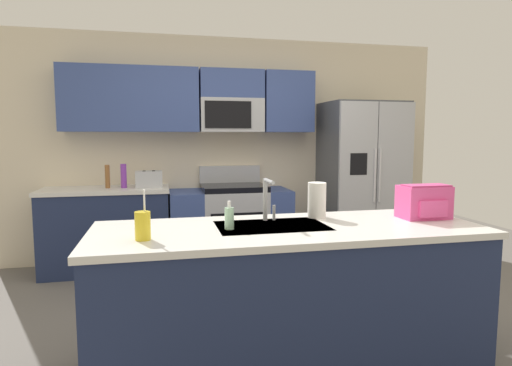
% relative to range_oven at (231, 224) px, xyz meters
% --- Properties ---
extents(ground_plane, '(9.00, 9.00, 0.00)m').
position_rel_range_oven_xyz_m(ground_plane, '(0.05, -1.80, -0.44)').
color(ground_plane, '#66605B').
rests_on(ground_plane, ground).
extents(kitchen_wall_unit, '(5.20, 0.43, 2.60)m').
position_rel_range_oven_xyz_m(kitchen_wall_unit, '(-0.10, 0.28, 1.03)').
color(kitchen_wall_unit, beige).
rests_on(kitchen_wall_unit, ground).
extents(back_counter, '(1.33, 0.63, 0.90)m').
position_rel_range_oven_xyz_m(back_counter, '(-1.35, -0.00, 0.01)').
color(back_counter, '#1E2A4D').
rests_on(back_counter, ground).
extents(range_oven, '(1.36, 0.61, 1.10)m').
position_rel_range_oven_xyz_m(range_oven, '(0.00, 0.00, 0.00)').
color(range_oven, '#B7BABF').
rests_on(range_oven, ground).
extents(refrigerator, '(0.90, 0.76, 1.85)m').
position_rel_range_oven_xyz_m(refrigerator, '(1.58, -0.07, 0.48)').
color(refrigerator, '#4C4F54').
rests_on(refrigerator, ground).
extents(island_counter, '(2.39, 0.87, 0.90)m').
position_rel_range_oven_xyz_m(island_counter, '(-0.01, -2.31, 0.01)').
color(island_counter, '#1E2A4D').
rests_on(island_counter, ground).
extents(toaster, '(0.28, 0.16, 0.18)m').
position_rel_range_oven_xyz_m(toaster, '(-0.89, -0.05, 0.55)').
color(toaster, '#B7BABF').
rests_on(toaster, back_counter).
extents(pepper_mill, '(0.05, 0.05, 0.25)m').
position_rel_range_oven_xyz_m(pepper_mill, '(-1.33, -0.00, 0.58)').
color(pepper_mill, brown).
rests_on(pepper_mill, back_counter).
extents(bottle_purple, '(0.06, 0.06, 0.26)m').
position_rel_range_oven_xyz_m(bottle_purple, '(-1.16, -0.03, 0.59)').
color(bottle_purple, purple).
rests_on(bottle_purple, back_counter).
extents(sink_faucet, '(0.09, 0.21, 0.28)m').
position_rel_range_oven_xyz_m(sink_faucet, '(-0.10, -2.12, 0.62)').
color(sink_faucet, '#B7BABF').
rests_on(sink_faucet, island_counter).
extents(drink_cup_yellow, '(0.08, 0.08, 0.27)m').
position_rel_range_oven_xyz_m(drink_cup_yellow, '(-0.87, -2.47, 0.54)').
color(drink_cup_yellow, yellow).
rests_on(drink_cup_yellow, island_counter).
extents(soap_dispenser, '(0.06, 0.06, 0.17)m').
position_rel_range_oven_xyz_m(soap_dispenser, '(-0.38, -2.31, 0.53)').
color(soap_dispenser, '#A5D8B2').
rests_on(soap_dispenser, island_counter).
extents(paper_towel_roll, '(0.12, 0.12, 0.24)m').
position_rel_range_oven_xyz_m(paper_towel_roll, '(0.26, -2.07, 0.58)').
color(paper_towel_roll, white).
rests_on(paper_towel_roll, island_counter).
extents(backpack, '(0.32, 0.22, 0.23)m').
position_rel_range_oven_xyz_m(backpack, '(0.96, -2.25, 0.57)').
color(backpack, '#EA4C93').
rests_on(backpack, island_counter).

